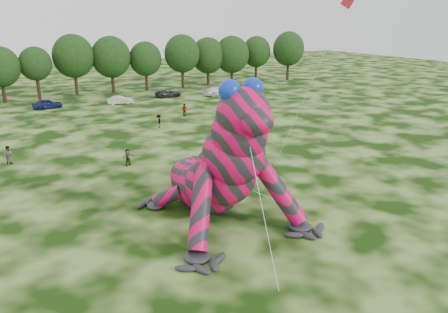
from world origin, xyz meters
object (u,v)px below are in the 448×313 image
tree_15 (232,60)px  spectator_3 (184,110)px  car_5 (120,100)px  spectator_5 (128,157)px  tree_10 (74,65)px  tree_13 (182,61)px  tree_17 (288,56)px  spectator_1 (8,155)px  flying_kite (342,15)px  tree_14 (208,61)px  car_6 (168,93)px  inflatable_gecko (204,142)px  tree_8 (1,75)px  car_7 (218,91)px  spectator_2 (159,121)px  tree_12 (146,66)px  tree_16 (256,58)px  tree_11 (112,65)px  tree_9 (37,73)px  car_4 (47,104)px

tree_15 → spectator_3: bearing=-131.8°
car_5 → spectator_5: bearing=176.4°
tree_10 → tree_13: 19.79m
tree_17 → tree_15: bearing=175.3°
spectator_1 → spectator_5: (9.70, -5.90, -0.10)m
flying_kite → tree_14: flying_kite is taller
tree_15 → car_6: size_ratio=2.15×
tree_15 → tree_17: bearing=-4.7°
inflatable_gecko → tree_8: bearing=99.7°
tree_10 → car_7: tree_10 is taller
spectator_2 → tree_12: bearing=-167.9°
tree_10 → spectator_2: size_ratio=6.57×
tree_14 → tree_16: bearing=3.1°
flying_kite → tree_14: 56.14m
tree_11 → spectator_2: bearing=-94.3°
tree_15 → car_7: (-9.38, -11.31, -4.06)m
tree_9 → spectator_2: (10.55, -27.95, -3.54)m
tree_16 → tree_12: bearing=-176.3°
inflatable_gecko → tree_12: bearing=73.6°
tree_13 → tree_15: (11.34, 0.64, -0.25)m
flying_kite → spectator_3: (-1.00, 28.44, -12.51)m
tree_12 → tree_8: bearing=-178.2°
inflatable_gecko → flying_kite: bearing=0.2°
tree_10 → spectator_2: tree_10 is taller
tree_11 → car_4: tree_11 is taller
inflatable_gecko → tree_17: bearing=46.9°
tree_9 → spectator_5: 40.65m
tree_8 → spectator_3: tree_8 is taller
inflatable_gecko → car_4: 44.00m
inflatable_gecko → tree_14: 60.29m
tree_10 → car_5: tree_10 is taller
car_7 → tree_14: bearing=-24.1°
spectator_2 → spectator_3: spectator_3 is taller
tree_11 → spectator_1: (-19.67, -35.36, -4.15)m
tree_8 → tree_16: (49.67, 2.39, 0.21)m
tree_14 → car_5: tree_14 is taller
spectator_1 → tree_14: bearing=-97.3°
tree_16 → spectator_5: bearing=-134.5°
tree_8 → spectator_1: tree_8 is taller
tree_17 → spectator_1: bearing=-149.7°
tree_14 → spectator_5: 51.38m
tree_14 → car_6: tree_14 is taller
tree_17 → car_7: 25.42m
tree_13 → tree_14: bearing=14.1°
tree_9 → tree_17: (50.88, -0.68, 0.81)m
tree_10 → car_5: 13.38m
tree_9 → spectator_5: (2.75, -40.40, -3.56)m
tree_9 → spectator_3: tree_9 is taller
tree_8 → tree_16: 49.72m
tree_10 → spectator_5: 42.03m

